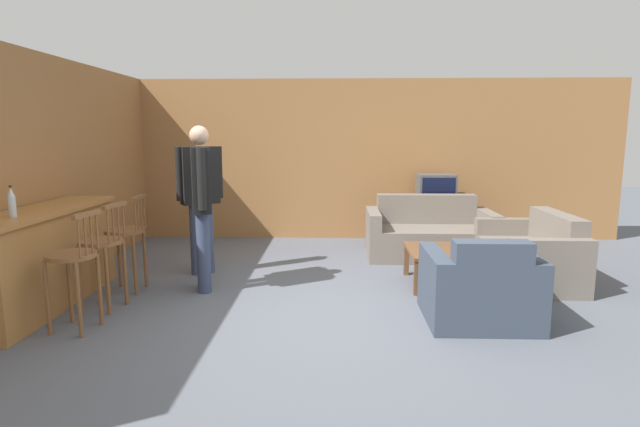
{
  "coord_description": "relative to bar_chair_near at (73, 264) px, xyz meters",
  "views": [
    {
      "loc": [
        0.08,
        -4.63,
        1.73
      ],
      "look_at": [
        -0.1,
        0.84,
        0.85
      ],
      "focal_mm": 28.0,
      "sensor_mm": 36.0,
      "label": 1
    }
  ],
  "objects": [
    {
      "name": "loveseat_right",
      "position": [
        4.6,
        1.65,
        -0.3
      ],
      "size": [
        0.87,
        1.45,
        0.81
      ],
      "color": "#70665B",
      "rests_on": "ground_plane"
    },
    {
      "name": "bottle",
      "position": [
        -0.56,
        0.09,
        0.53
      ],
      "size": [
        0.06,
        0.06,
        0.28
      ],
      "color": "silver",
      "rests_on": "bar_counter"
    },
    {
      "name": "ground_plane",
      "position": [
        2.21,
        0.48,
        -0.6
      ],
      "size": [
        24.0,
        24.0,
        0.0
      ],
      "primitive_type": "plane",
      "color": "#565B66"
    },
    {
      "name": "bar_chair_far",
      "position": [
        0.0,
        1.12,
        0.0
      ],
      "size": [
        0.43,
        0.43,
        1.07
      ],
      "color": "brown",
      "rests_on": "ground_plane"
    },
    {
      "name": "tv",
      "position": [
        3.85,
        3.65,
        0.25
      ],
      "size": [
        0.57,
        0.47,
        0.51
      ],
      "color": "#4C4C4C",
      "rests_on": "tv_unit"
    },
    {
      "name": "wall_back",
      "position": [
        2.21,
        4.07,
        0.7
      ],
      "size": [
        9.4,
        0.08,
        2.6
      ],
      "color": "#9E6B3D",
      "rests_on": "ground_plane"
    },
    {
      "name": "bar_chair_near",
      "position": [
        0.0,
        0.0,
        0.0
      ],
      "size": [
        0.48,
        0.48,
        1.07
      ],
      "color": "brown",
      "rests_on": "ground_plane"
    },
    {
      "name": "book_on_table",
      "position": [
        3.36,
        1.38,
        -0.17
      ],
      "size": [
        0.2,
        0.18,
        0.03
      ],
      "color": "#B7AD99",
      "rests_on": "coffee_table"
    },
    {
      "name": "person_by_window",
      "position": [
        0.63,
        1.85,
        0.42
      ],
      "size": [
        0.5,
        0.4,
        1.79
      ],
      "color": "#384260",
      "rests_on": "ground_plane"
    },
    {
      "name": "coffee_table",
      "position": [
        3.41,
        1.46,
        -0.25
      ],
      "size": [
        0.56,
        0.87,
        0.41
      ],
      "color": "brown",
      "rests_on": "ground_plane"
    },
    {
      "name": "couch_far",
      "position": [
        3.62,
        2.84,
        -0.3
      ],
      "size": [
        1.75,
        0.95,
        0.85
      ],
      "color": "#70665B",
      "rests_on": "ground_plane"
    },
    {
      "name": "tv_unit",
      "position": [
        3.85,
        3.65,
        -0.3
      ],
      "size": [
        1.11,
        0.56,
        0.59
      ],
      "color": "#513823",
      "rests_on": "ground_plane"
    },
    {
      "name": "bar_chair_mid",
      "position": [
        -0.0,
        0.55,
        0.0
      ],
      "size": [
        0.49,
        0.49,
        1.07
      ],
      "color": "brown",
      "rests_on": "ground_plane"
    },
    {
      "name": "armchair_near",
      "position": [
        3.62,
        0.32,
        -0.3
      ],
      "size": [
        0.97,
        0.9,
        0.83
      ],
      "color": "#384251",
      "rests_on": "ground_plane"
    },
    {
      "name": "wall_left",
      "position": [
        -0.94,
        1.77,
        0.7
      ],
      "size": [
        0.08,
        8.59,
        2.6
      ],
      "color": "#9E6B3D",
      "rests_on": "ground_plane"
    },
    {
      "name": "bar_counter",
      "position": [
        -0.6,
        0.58,
        -0.09
      ],
      "size": [
        0.55,
        2.07,
        1.0
      ],
      "color": "#A87038",
      "rests_on": "ground_plane"
    },
    {
      "name": "person_by_counter",
      "position": [
        0.83,
        1.17,
        0.43
      ],
      "size": [
        0.32,
        0.59,
        1.81
      ],
      "color": "#384260",
      "rests_on": "ground_plane"
    }
  ]
}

